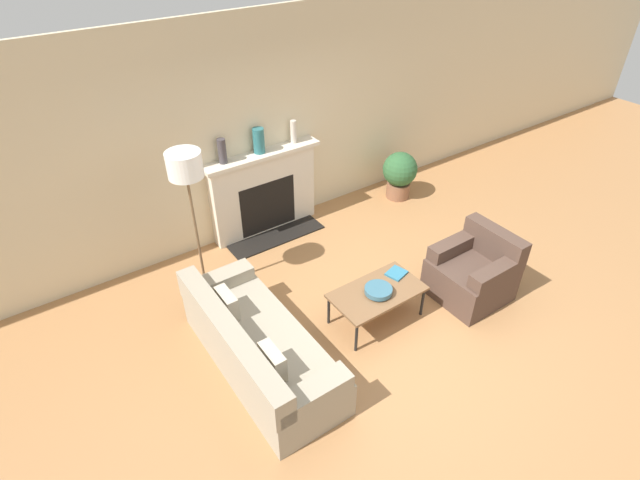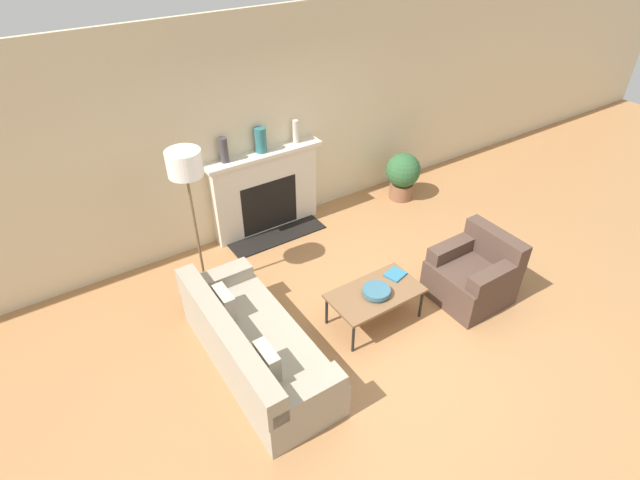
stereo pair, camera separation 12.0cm
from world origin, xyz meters
The scene contains 13 objects.
ground_plane centered at (0.00, 0.00, 0.00)m, with size 18.00×18.00×0.00m, color #A87547.
wall_back centered at (0.00, 2.59, 1.45)m, with size 18.00×0.06×2.90m.
fireplace centered at (-0.23, 2.45, 0.58)m, with size 1.64×0.59×1.19m.
couch centered at (-1.55, 0.32, 0.29)m, with size 0.83×2.03×0.74m.
armchair_near centered at (1.09, -0.14, 0.32)m, with size 0.81×0.80×0.81m.
coffee_table centered at (-0.13, 0.17, 0.38)m, with size 1.03×0.57×0.41m.
bowl centered at (-0.15, 0.13, 0.46)m, with size 0.30×0.30×0.08m.
book centered at (0.24, 0.27, 0.43)m, with size 0.26×0.24×0.02m.
floor_lamp centered at (-1.50, 1.73, 1.50)m, with size 0.37×0.37×1.83m.
mantel_vase_left centered at (-0.76, 2.46, 1.35)m, with size 0.10×0.10×0.32m.
mantel_vase_center_left centered at (-0.25, 2.46, 1.35)m, with size 0.15×0.15×0.33m.
mantel_vase_center_right centered at (0.27, 2.46, 1.34)m, with size 0.08×0.08×0.31m.
potted_plant centered at (1.90, 2.05, 0.42)m, with size 0.53×0.53×0.74m.
Camera 2 is at (-2.87, -2.89, 4.05)m, focal length 28.00 mm.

